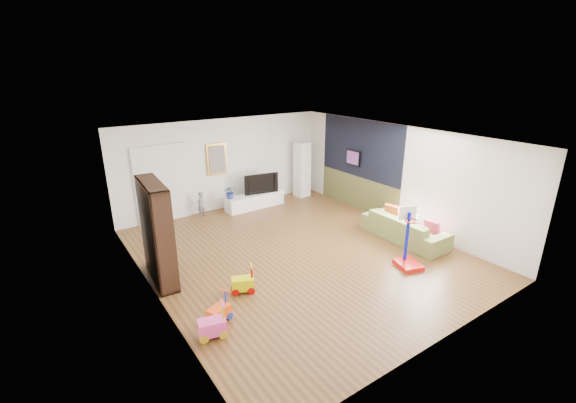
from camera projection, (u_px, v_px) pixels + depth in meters
floor at (298, 253)px, 8.98m from camera, size 6.50×7.50×0.00m
ceiling at (299, 137)px, 8.09m from camera, size 6.50×7.50×0.00m
wall_back at (224, 164)px, 11.45m from camera, size 6.50×0.00×2.70m
wall_front at (449, 266)px, 5.62m from camera, size 6.50×0.00×2.70m
wall_left at (150, 232)px, 6.80m from camera, size 0.00×7.50×2.70m
wall_right at (397, 176)px, 10.27m from camera, size 0.00×7.50×2.70m
navy_accent at (360, 149)px, 11.19m from camera, size 0.01×3.20×1.70m
olive_wainscot at (357, 193)px, 11.63m from camera, size 0.01×3.20×1.00m
doorway at (162, 185)px, 10.50m from camera, size 1.45×0.06×2.10m
painting_back at (217, 159)px, 11.22m from camera, size 0.62×0.06×0.92m
artwork_right at (353, 158)px, 11.41m from camera, size 0.04×0.56×0.46m
media_console at (255, 201)px, 11.79m from camera, size 1.87×0.52×0.43m
tall_cabinet at (302, 169)px, 12.66m from camera, size 0.44×0.44×1.80m
bookshelf at (157, 233)px, 7.54m from camera, size 0.46×1.43×2.06m
sofa at (405, 228)px, 9.54m from camera, size 0.88×2.20×0.64m
basketball_hoop at (411, 239)px, 8.12m from camera, size 0.61×0.68×1.35m
ride_on_yellow at (243, 279)px, 7.33m from camera, size 0.49×0.41×0.56m
ride_on_orange at (219, 308)px, 6.48m from camera, size 0.45×0.36×0.52m
ride_on_pink at (212, 321)px, 6.10m from camera, size 0.49×0.37×0.58m
child at (201, 204)px, 11.02m from camera, size 0.33×0.28×0.75m
tv at (260, 183)px, 11.75m from camera, size 1.09×0.31×0.62m
vase_plant at (230, 192)px, 11.25m from camera, size 0.45×0.41×0.41m
pillow_left at (432, 227)px, 9.12m from camera, size 0.14×0.36×0.35m
pillow_center at (410, 219)px, 9.61m from camera, size 0.14×0.37×0.36m
pillow_right at (392, 212)px, 10.09m from camera, size 0.19×0.40×0.38m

